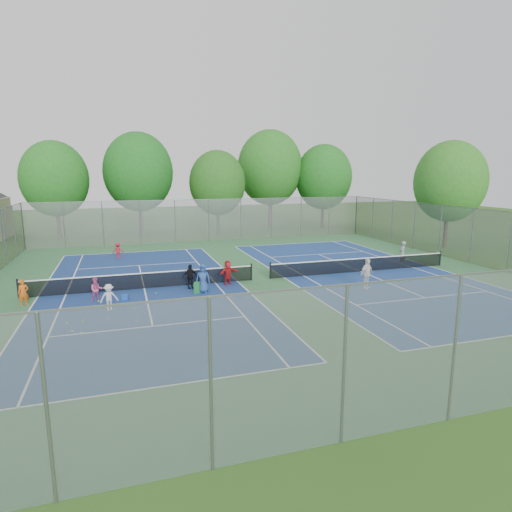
{
  "coord_description": "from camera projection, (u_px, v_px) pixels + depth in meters",
  "views": [
    {
      "loc": [
        -8.03,
        -24.34,
        6.51
      ],
      "look_at": [
        0.0,
        1.0,
        1.3
      ],
      "focal_mm": 30.0,
      "sensor_mm": 36.0,
      "label": 1
    }
  ],
  "objects": [
    {
      "name": "court_right",
      "position": [
        361.0,
        272.0,
        28.47
      ],
      "size": [
        10.97,
        23.77,
        0.01
      ],
      "primitive_type": "cube",
      "color": "navy",
      "rests_on": "court_pad"
    },
    {
      "name": "ground",
      "position": [
        261.0,
        280.0,
        26.4
      ],
      "size": [
        120.0,
        120.0,
        0.0
      ],
      "primitive_type": "plane",
      "color": "#2B541A",
      "rests_on": "ground"
    },
    {
      "name": "fence_east",
      "position": [
        472.0,
        236.0,
        30.76
      ],
      "size": [
        0.1,
        32.0,
        4.0
      ],
      "primitive_type": "cube",
      "rotation": [
        0.0,
        0.0,
        1.57
      ],
      "color": "gray",
      "rests_on": "ground"
    },
    {
      "name": "tennis_ball_4",
      "position": [
        194.0,
        292.0,
        23.54
      ],
      "size": [
        0.07,
        0.07,
        0.07
      ],
      "primitive_type": "sphere",
      "color": "gold",
      "rests_on": "ground"
    },
    {
      "name": "tree_nw",
      "position": [
        55.0,
        179.0,
        41.7
      ],
      "size": [
        6.4,
        6.4,
        9.58
      ],
      "color": "#443326",
      "rests_on": "ground"
    },
    {
      "name": "tennis_ball_9",
      "position": [
        72.0,
        332.0,
        17.68
      ],
      "size": [
        0.07,
        0.07,
        0.07
      ],
      "primitive_type": "sphere",
      "color": "#CFE936",
      "rests_on": "ground"
    },
    {
      "name": "child_far_baseline",
      "position": [
        118.0,
        251.0,
        32.72
      ],
      "size": [
        0.88,
        0.64,
        1.22
      ],
      "primitive_type": "imported",
      "rotation": [
        0.0,
        0.0,
        2.88
      ],
      "color": "#A71728",
      "rests_on": "ground"
    },
    {
      "name": "net_left",
      "position": [
        144.0,
        281.0,
        24.24
      ],
      "size": [
        12.87,
        0.1,
        0.91
      ],
      "primitive_type": "cube",
      "color": "black",
      "rests_on": "ground"
    },
    {
      "name": "ball_hopper",
      "position": [
        197.0,
        288.0,
        23.38
      ],
      "size": [
        0.41,
        0.41,
        0.61
      ],
      "primitive_type": "cube",
      "rotation": [
        0.0,
        0.0,
        -0.41
      ],
      "color": "#23833A",
      "rests_on": "ground"
    },
    {
      "name": "student_d",
      "position": [
        190.0,
        277.0,
        24.2
      ],
      "size": [
        0.89,
        0.52,
        1.42
      ],
      "primitive_type": "imported",
      "rotation": [
        0.0,
        0.0,
        0.22
      ],
      "color": "black",
      "rests_on": "ground"
    },
    {
      "name": "student_f",
      "position": [
        228.0,
        273.0,
        25.03
      ],
      "size": [
        1.4,
        0.99,
        1.46
      ],
      "primitive_type": "imported",
      "rotation": [
        0.0,
        0.0,
        0.46
      ],
      "color": "#B1191C",
      "rests_on": "ground"
    },
    {
      "name": "tennis_ball_5",
      "position": [
        83.0,
        322.0,
        18.83
      ],
      "size": [
        0.07,
        0.07,
        0.07
      ],
      "primitive_type": "sphere",
      "color": "#BED030",
      "rests_on": "ground"
    },
    {
      "name": "student_c",
      "position": [
        109.0,
        297.0,
        20.41
      ],
      "size": [
        0.91,
        0.62,
        1.3
      ],
      "primitive_type": "imported",
      "rotation": [
        0.0,
        0.0,
        0.17
      ],
      "color": "beige",
      "rests_on": "ground"
    },
    {
      "name": "student_b",
      "position": [
        96.0,
        290.0,
        21.8
      ],
      "size": [
        0.68,
        0.56,
        1.25
      ],
      "primitive_type": "imported",
      "rotation": [
        0.0,
        0.0,
        0.16
      ],
      "color": "#CE508A",
      "rests_on": "ground"
    },
    {
      "name": "tennis_ball_0",
      "position": [
        98.0,
        302.0,
        21.8
      ],
      "size": [
        0.07,
        0.07,
        0.07
      ],
      "primitive_type": "sphere",
      "color": "#CFE034",
      "rests_on": "ground"
    },
    {
      "name": "tree_nl",
      "position": [
        138.0,
        172.0,
        44.88
      ],
      "size": [
        7.2,
        7.2,
        10.69
      ],
      "color": "#443326",
      "rests_on": "ground"
    },
    {
      "name": "court_left",
      "position": [
        144.0,
        288.0,
        24.32
      ],
      "size": [
        10.97,
        23.77,
        0.01
      ],
      "primitive_type": "cube",
      "color": "navy",
      "rests_on": "court_pad"
    },
    {
      "name": "tennis_ball_7",
      "position": [
        67.0,
        323.0,
        18.66
      ],
      "size": [
        0.07,
        0.07,
        0.07
      ],
      "primitive_type": "sphere",
      "color": "gold",
      "rests_on": "ground"
    },
    {
      "name": "teen_court_b",
      "position": [
        367.0,
        274.0,
        24.11
      ],
      "size": [
        1.11,
        0.77,
        1.76
      ],
      "primitive_type": "imported",
      "rotation": [
        0.0,
        0.0,
        0.36
      ],
      "color": "silver",
      "rests_on": "ground"
    },
    {
      "name": "student_e",
      "position": [
        203.0,
        278.0,
        23.42
      ],
      "size": [
        0.89,
        0.71,
        1.59
      ],
      "primitive_type": "imported",
      "rotation": [
        0.0,
        0.0,
        -0.29
      ],
      "color": "#25488B",
      "rests_on": "ground"
    },
    {
      "name": "student_a",
      "position": [
        23.0,
        293.0,
        21.08
      ],
      "size": [
        0.57,
        0.47,
        1.34
      ],
      "primitive_type": "imported",
      "rotation": [
        0.0,
        0.0,
        0.35
      ],
      "color": "#DC5C14",
      "rests_on": "ground"
    },
    {
      "name": "tennis_ball_2",
      "position": [
        137.0,
        322.0,
        18.84
      ],
      "size": [
        0.07,
        0.07,
        0.07
      ],
      "primitive_type": "sphere",
      "color": "#C2DB33",
      "rests_on": "ground"
    },
    {
      "name": "tennis_ball_1",
      "position": [
        231.0,
        297.0,
        22.66
      ],
      "size": [
        0.07,
        0.07,
        0.07
      ],
      "primitive_type": "sphere",
      "color": "#C8D531",
      "rests_on": "ground"
    },
    {
      "name": "fence_north",
      "position": [
        209.0,
        220.0,
        40.98
      ],
      "size": [
        32.0,
        0.1,
        4.0
      ],
      "primitive_type": "cube",
      "color": "gray",
      "rests_on": "ground"
    },
    {
      "name": "tennis_ball_6",
      "position": [
        81.0,
        333.0,
        17.53
      ],
      "size": [
        0.07,
        0.07,
        0.07
      ],
      "primitive_type": "sphere",
      "color": "#CEEA36",
      "rests_on": "ground"
    },
    {
      "name": "instructor",
      "position": [
        402.0,
        253.0,
        30.51
      ],
      "size": [
        0.74,
        0.68,
        1.7
      ],
      "primitive_type": "imported",
      "rotation": [
        0.0,
        0.0,
        3.71
      ],
      "color": "gray",
      "rests_on": "ground"
    },
    {
      "name": "tennis_ball_8",
      "position": [
        156.0,
        294.0,
        23.21
      ],
      "size": [
        0.07,
        0.07,
        0.07
      ],
      "primitive_type": "sphere",
      "color": "#B9D230",
      "rests_on": "ground"
    },
    {
      "name": "tree_nr",
      "position": [
        270.0,
        168.0,
        50.17
      ],
      "size": [
        7.6,
        7.6,
        11.42
      ],
      "color": "#443326",
      "rests_on": "ground"
    },
    {
      "name": "tree_side_e",
      "position": [
        450.0,
        182.0,
        36.54
      ],
      "size": [
        6.0,
        6.0,
        9.2
      ],
      "color": "#443326",
      "rests_on": "ground"
    },
    {
      "name": "court_pad",
      "position": [
        261.0,
        279.0,
        26.4
      ],
      "size": [
        32.0,
        32.0,
        0.01
      ],
      "primitive_type": "cube",
      "color": "#31683D",
      "rests_on": "ground"
    },
    {
      "name": "tree_ne",
      "position": [
        324.0,
        177.0,
        50.28
      ],
      "size": [
        6.6,
        6.6,
        9.77
      ],
      "color": "#443326",
      "rests_on": "ground"
    },
    {
      "name": "tennis_ball_3",
      "position": [
        134.0,
        309.0,
        20.64
      ],
      "size": [
        0.07,
        0.07,
        0.07
      ],
      "primitive_type": "sphere",
      "color": "gold",
      "rests_on": "ground"
    },
    {
      "name": "tennis_ball_10",
      "position": [
        108.0,
        319.0,
        19.21
      ],
      "size": [
        0.07,
        0.07,
        0.07
      ],
      "primitive_type": "sphere",
      "color": "#CCD431",
      "rests_on": "ground"
    },
    {
      "name": "ball_crate",
      "position": [
        125.0,
        297.0,
        22.18
      ],
      "size": [
        0.36,
        0.36,
        0.27
      ],
      "primitive_type": "cube",
      "rotation": [
        0.0,
        0.0,
        -0.14
      ],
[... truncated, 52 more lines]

